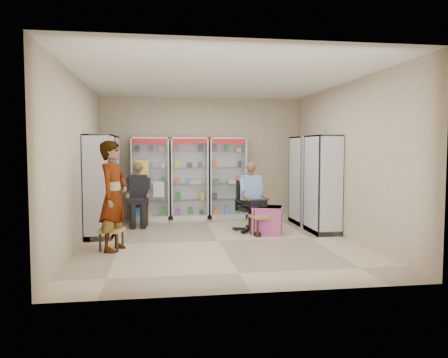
{
  "coord_description": "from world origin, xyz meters",
  "views": [
    {
      "loc": [
        -1.07,
        -8.02,
        1.73
      ],
      "look_at": [
        0.22,
        0.7,
        1.12
      ],
      "focal_mm": 35.0,
      "sensor_mm": 36.0,
      "label": 1
    }
  ],
  "objects": [
    {
      "name": "woven_stool_b",
      "position": [
        -1.9,
        -0.46,
        0.18
      ],
      "size": [
        0.44,
        0.44,
        0.37
      ],
      "primitive_type": "cube",
      "rotation": [
        0.0,
        0.0,
        -0.22
      ],
      "color": "#A17744",
      "rests_on": "floor"
    },
    {
      "name": "seated_shopkeeper",
      "position": [
        0.79,
        0.81,
        0.68
      ],
      "size": [
        0.61,
        0.72,
        1.36
      ],
      "primitive_type": null,
      "rotation": [
        0.0,
        0.0,
        0.29
      ],
      "color": "#6792CD",
      "rests_on": "floor"
    },
    {
      "name": "floor",
      "position": [
        0.0,
        0.0,
        0.0
      ],
      "size": [
        6.0,
        6.0,
        0.0
      ],
      "primitive_type": "plane",
      "color": "tan",
      "rests_on": "ground"
    },
    {
      "name": "cabinet_back_mid",
      "position": [
        -0.35,
        2.73,
        1.0
      ],
      "size": [
        0.9,
        0.5,
        2.0
      ],
      "primitive_type": "cube",
      "color": "#A1A2A8",
      "rests_on": "floor"
    },
    {
      "name": "seated_customer",
      "position": [
        -1.55,
        1.95,
        0.67
      ],
      "size": [
        0.44,
        0.6,
        1.34
      ],
      "primitive_type": null,
      "color": "black",
      "rests_on": "floor"
    },
    {
      "name": "office_chair",
      "position": [
        0.79,
        0.86,
        0.53
      ],
      "size": [
        0.72,
        0.72,
        1.07
      ],
      "primitive_type": "cube",
      "rotation": [
        0.0,
        0.0,
        0.29
      ],
      "color": "black",
      "rests_on": "floor"
    },
    {
      "name": "cabinet_left_far",
      "position": [
        -2.23,
        1.8,
        1.0
      ],
      "size": [
        0.9,
        0.5,
        2.0
      ],
      "primitive_type": "cube",
      "rotation": [
        0.0,
        0.0,
        -1.57
      ],
      "color": "#B6B9BE",
      "rests_on": "floor"
    },
    {
      "name": "cabinet_back_right",
      "position": [
        0.6,
        2.73,
        1.0
      ],
      "size": [
        0.9,
        0.5,
        2.0
      ],
      "primitive_type": "cube",
      "color": "#A3A6AA",
      "rests_on": "floor"
    },
    {
      "name": "cabinet_left_near",
      "position": [
        -2.23,
        0.7,
        1.0
      ],
      "size": [
        0.9,
        0.5,
        2.0
      ],
      "primitive_type": "cube",
      "rotation": [
        0.0,
        0.0,
        -1.57
      ],
      "color": "#B7BABF",
      "rests_on": "floor"
    },
    {
      "name": "room_shell",
      "position": [
        0.0,
        0.0,
        1.97
      ],
      "size": [
        5.02,
        6.02,
        3.01
      ],
      "color": "#B9AB89",
      "rests_on": "ground"
    },
    {
      "name": "woven_stool_a",
      "position": [
        0.94,
        0.41,
        0.2
      ],
      "size": [
        0.48,
        0.48,
        0.41
      ],
      "primitive_type": "cube",
      "rotation": [
        0.0,
        0.0,
        0.2
      ],
      "color": "#A08843",
      "rests_on": "floor"
    },
    {
      "name": "tea_glass",
      "position": [
        1.06,
        0.54,
        0.6
      ],
      "size": [
        0.07,
        0.07,
        0.1
      ],
      "primitive_type": "cylinder",
      "color": "#541107",
      "rests_on": "pink_trunk"
    },
    {
      "name": "cabinet_right_far",
      "position": [
        2.23,
        1.6,
        1.0
      ],
      "size": [
        0.9,
        0.5,
        2.0
      ],
      "primitive_type": "cube",
      "rotation": [
        0.0,
        0.0,
        1.57
      ],
      "color": "#B4B6BC",
      "rests_on": "floor"
    },
    {
      "name": "wooden_chair",
      "position": [
        -1.55,
        2.0,
        0.47
      ],
      "size": [
        0.42,
        0.42,
        0.94
      ],
      "primitive_type": "cube",
      "color": "#321B13",
      "rests_on": "floor"
    },
    {
      "name": "pink_trunk",
      "position": [
        1.08,
        0.55,
        0.28
      ],
      "size": [
        0.73,
        0.71,
        0.56
      ],
      "primitive_type": "cube",
      "rotation": [
        0.0,
        0.0,
        -0.33
      ],
      "color": "#C64F99",
      "rests_on": "floor"
    },
    {
      "name": "cabinet_back_left",
      "position": [
        -1.3,
        2.73,
        1.0
      ],
      "size": [
        0.9,
        0.5,
        2.0
      ],
      "primitive_type": "cube",
      "color": "silver",
      "rests_on": "floor"
    },
    {
      "name": "cabinet_right_near",
      "position": [
        2.23,
        0.5,
        1.0
      ],
      "size": [
        0.9,
        0.5,
        2.0
      ],
      "primitive_type": "cube",
      "rotation": [
        0.0,
        0.0,
        1.57
      ],
      "color": "silver",
      "rests_on": "floor"
    },
    {
      "name": "standing_man",
      "position": [
        -1.85,
        -0.49,
        0.93
      ],
      "size": [
        0.65,
        0.79,
        1.86
      ],
      "primitive_type": "imported",
      "rotation": [
        0.0,
        0.0,
        1.22
      ],
      "color": "#949496",
      "rests_on": "floor"
    }
  ]
}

